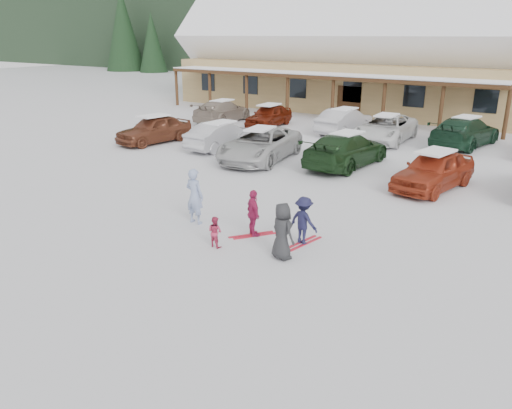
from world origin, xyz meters
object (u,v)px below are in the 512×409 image
Objects in this scene: child_magenta at (253,213)px; parked_car_1 at (220,136)px; bystander_dark at (282,231)px; parked_car_10 at (386,128)px; child_navy at (304,221)px; parked_car_7 at (222,111)px; toddler_red at (215,232)px; parked_car_2 at (260,144)px; parked_car_9 at (344,121)px; parked_car_3 at (346,150)px; parked_car_4 at (434,170)px; day_lodge at (355,57)px; parked_car_8 at (269,116)px; parked_car_0 at (154,129)px; adult_skier at (195,196)px; parked_car_11 at (465,132)px.

parked_car_1 is (-8.23, 8.71, -0.01)m from child_magenta.
parked_car_10 is at bearing -58.26° from bystander_dark.
bystander_dark reaches higher than child_navy.
child_magenta is 20.33m from parked_car_7.
parked_car_10 is (-1.47, 16.61, 0.29)m from toddler_red.
parked_car_2 reaches higher than child_navy.
parked_car_2 is 1.08× the size of parked_car_7.
child_magenta is 0.31× the size of parked_car_9.
parked_car_3 is at bearing 9.00° from parked_car_2.
parked_car_2 is at bearing -22.02° from child_magenta.
bystander_dark reaches higher than parked_car_4.
parked_car_3 reaches higher than parked_car_10.
child_magenta is 9.37m from parked_car_2.
day_lodge is 6.93× the size of parked_car_1.
parked_car_3 is at bearing -62.56° from child_navy.
day_lodge is at bearing 81.58° from parked_car_8.
parked_car_4 is (12.12, -19.10, -3.21)m from day_lodge.
day_lodge reaches higher than parked_car_3.
child_navy is at bearing 140.86° from parked_car_1.
parked_car_0 is at bearing 9.75° from parked_car_3.
parked_car_0 reaches higher than child_navy.
adult_skier is at bearing 39.42° from child_magenta.
child_navy is 0.90× the size of bystander_dark.
parked_car_4 is (1.39, 8.70, -0.04)m from bystander_dark.
parked_car_2 reaches higher than toddler_red.
day_lodge is 19.79m from parked_car_2.
parked_car_9 is (7.33, 8.46, -0.00)m from parked_car_0.
bystander_dark is 16.56m from parked_car_10.
parked_car_3 is (-0.92, 10.41, 0.31)m from toddler_red.
child_magenta is 16.72m from parked_car_11.
child_navy is 7.66m from parked_car_4.
parked_car_8 reaches higher than child_navy.
parked_car_0 is 7.02m from parked_car_2.
parked_car_10 is (7.94, -0.33, 0.04)m from parked_car_8.
parked_car_8 is (-12.76, 7.82, -0.04)m from parked_car_4.
parked_car_0 reaches higher than parked_car_9.
child_navy is 0.32× the size of parked_car_0.
parked_car_4 is (5.05, 8.02, -0.15)m from adult_skier.
adult_skier is 0.33× the size of parked_car_2.
toddler_red is 18.09m from parked_car_9.
bystander_dark is 21.99m from parked_car_7.
toddler_red is 0.58× the size of bystander_dark.
adult_skier is at bearing 84.37° from parked_car_11.
child_magenta is 18.50m from parked_car_8.
parked_car_1 reaches higher than toddler_red.
day_lodge is 28.20m from adult_skier.
parked_car_8 is at bearing 79.91° from parked_car_0.
parked_car_3 is (10.83, 1.32, 0.01)m from parked_car_0.
parked_car_1 is 6.91m from parked_car_3.
parked_car_0 is at bearing -19.17° from child_navy.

